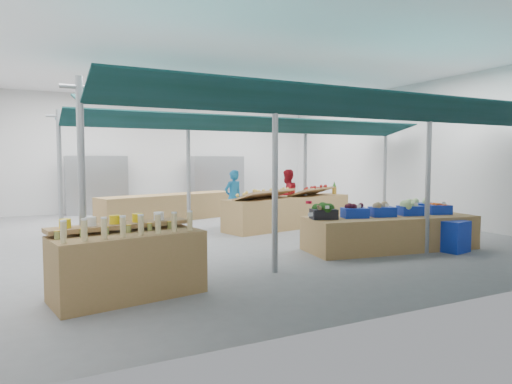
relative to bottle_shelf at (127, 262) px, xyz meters
The scene contains 24 objects.
floor 5.51m from the bottle_shelf, 50.89° to the left, with size 13.00×13.00×0.00m, color slate.
hall 7.01m from the bottle_shelf, 58.70° to the left, with size 13.00×13.00×13.00m.
pole_grid 5.09m from the bottle_shelf, 30.79° to the left, with size 10.00×4.60×3.00m.
awnings 5.42m from the bottle_shelf, 30.79° to the left, with size 9.50×7.08×0.30m.
back_shelving_left 10.32m from the bottle_shelf, 84.63° to the left, with size 2.00×0.50×2.00m, color #B23F33.
back_shelving_right 11.64m from the bottle_shelf, 61.96° to the left, with size 2.00×0.50×2.00m, color #B23F33.
bottle_shelf is the anchor object (origin of this frame).
veg_counter 5.68m from the bottle_shelf, ahead, with size 3.61×1.20×0.70m, color olive.
fruit_counter 6.97m from the bottle_shelf, 40.65° to the left, with size 3.99×0.95×0.85m, color olive.
far_counter 7.98m from the bottle_shelf, 69.90° to the left, with size 4.54×0.91×0.82m, color olive.
crate_stack 6.58m from the bottle_shelf, ahead, with size 0.53×0.37×0.64m, color #0F2CA8.
vendor_left 6.98m from the bottle_shelf, 54.06° to the left, with size 0.58×0.38×1.59m, color #196BA3.
vendor_right 8.16m from the bottle_shelf, 43.77° to the left, with size 0.77×0.60×1.59m, color #A8141F.
crate_broccoli 4.24m from the bottle_shelf, 15.63° to the left, with size 0.58×0.48×0.35m.
crate_beets 4.88m from the bottle_shelf, 12.25° to the left, with size 0.58×0.48×0.29m.
crate_celeriac 5.50m from the bottle_shelf, ahead, with size 0.58×0.48×0.31m.
crate_cabbage 6.17m from the bottle_shelf, ahead, with size 0.58×0.48×0.35m.
crate_carrots 6.84m from the bottle_shelf, ahead, with size 0.58×0.48×0.29m.
sparrow 4.05m from the bottle_shelf, 14.93° to the left, with size 0.12×0.09×0.11m.
pole_ribbon 3.56m from the bottle_shelf, 11.70° to the left, with size 0.12×0.12×0.28m.
apple_heap_yellow 6.12m from the bottle_shelf, 44.00° to the left, with size 2.02×1.46×0.27m.
apple_heap_red 7.68m from the bottle_shelf, 37.21° to the left, with size 1.66×1.28×0.27m.
pineapple 8.59m from the bottle_shelf, 34.47° to the left, with size 0.14×0.14×0.39m.
crate_extra 6.97m from the bottle_shelf, ahead, with size 0.60×0.52×0.32m.
Camera 1 is at (-4.66, -10.58, 1.87)m, focal length 32.00 mm.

